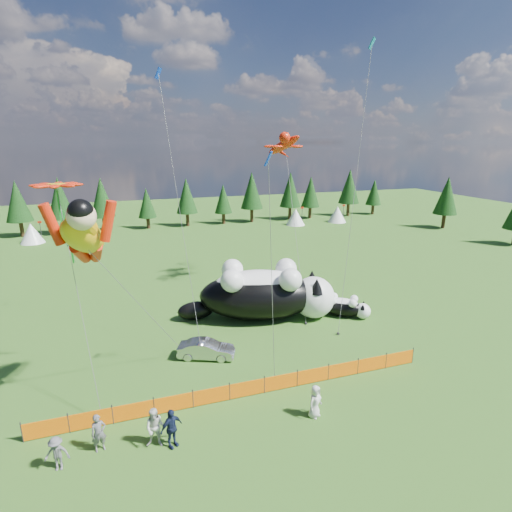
% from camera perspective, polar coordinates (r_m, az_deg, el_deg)
% --- Properties ---
extents(ground, '(160.00, 160.00, 0.00)m').
position_cam_1_polar(ground, '(25.81, -3.31, -15.75)').
color(ground, '#14390A').
rests_on(ground, ground).
extents(safety_fence, '(22.06, 0.06, 1.10)m').
position_cam_1_polar(safety_fence, '(23.12, -1.26, -18.41)').
color(safety_fence, '#262626').
rests_on(safety_fence, ground).
extents(tree_line, '(90.00, 4.00, 8.00)m').
position_cam_1_polar(tree_line, '(67.17, -13.67, 7.30)').
color(tree_line, black).
rests_on(tree_line, ground).
extents(festival_tents, '(50.00, 3.20, 2.80)m').
position_cam_1_polar(festival_tents, '(64.61, -3.32, 5.05)').
color(festival_tents, white).
rests_on(festival_tents, ground).
extents(cat_large, '(12.27, 6.74, 4.51)m').
position_cam_1_polar(cat_large, '(31.60, 1.40, -5.23)').
color(cat_large, black).
rests_on(cat_large, ground).
extents(cat_small, '(3.97, 3.42, 1.68)m').
position_cam_1_polar(cat_small, '(33.19, 12.56, -7.06)').
color(cat_small, black).
rests_on(cat_small, ground).
extents(car, '(3.88, 2.57, 1.21)m').
position_cam_1_polar(car, '(26.78, -7.11, -13.10)').
color(car, '#BABABF').
rests_on(car, ground).
extents(spectator_a, '(0.76, 0.60, 1.82)m').
position_cam_1_polar(spectator_a, '(20.94, -21.56, -22.45)').
color(spectator_a, '#5A595E').
rests_on(spectator_a, ground).
extents(spectator_b, '(1.07, 0.82, 1.95)m').
position_cam_1_polar(spectator_b, '(20.37, -14.18, -22.70)').
color(spectator_b, silver).
rests_on(spectator_b, ground).
extents(spectator_c, '(1.27, 1.03, 1.93)m').
position_cam_1_polar(spectator_c, '(20.21, -12.00, -22.94)').
color(spectator_c, '#151D3B').
rests_on(spectator_c, ground).
extents(spectator_d, '(1.10, 0.69, 1.60)m').
position_cam_1_polar(spectator_d, '(20.72, -26.57, -23.95)').
color(spectator_d, '#5A595E').
rests_on(spectator_d, ground).
extents(spectator_e, '(1.02, 0.90, 1.76)m').
position_cam_1_polar(spectator_e, '(21.76, 8.44, -19.86)').
color(spectator_e, silver).
rests_on(spectator_e, ground).
extents(superhero_kite, '(7.68, 7.06, 12.48)m').
position_cam_1_polar(superhero_kite, '(20.50, -23.39, 2.66)').
color(superhero_kite, '#D7A40B').
rests_on(superhero_kite, ground).
extents(gecko_kite, '(4.83, 13.09, 16.30)m').
position_cam_1_polar(gecko_kite, '(37.85, 3.96, 15.50)').
color(gecko_kite, red).
rests_on(gecko_kite, ground).
extents(flower_kite, '(2.83, 6.62, 12.39)m').
position_cam_1_polar(flower_kite, '(24.09, -26.56, 8.66)').
color(flower_kite, red).
rests_on(flower_kite, ground).
extents(diamond_kite_a, '(1.48, 6.15, 18.85)m').
position_cam_1_polar(diamond_kite_a, '(28.45, -13.43, 22.06)').
color(diamond_kite_a, '#0B31B2').
rests_on(diamond_kite_a, ground).
extents(diamond_kite_b, '(5.25, 6.02, 21.99)m').
position_cam_1_polar(diamond_kite_b, '(34.53, 16.05, 25.70)').
color(diamond_kite_b, '#0C819B').
rests_on(diamond_kite_b, ground).
extents(diamond_kite_c, '(0.93, 1.06, 13.53)m').
position_cam_1_polar(diamond_kite_c, '(20.39, 1.83, 12.30)').
color(diamond_kite_c, '#0B31B2').
rests_on(diamond_kite_c, ground).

